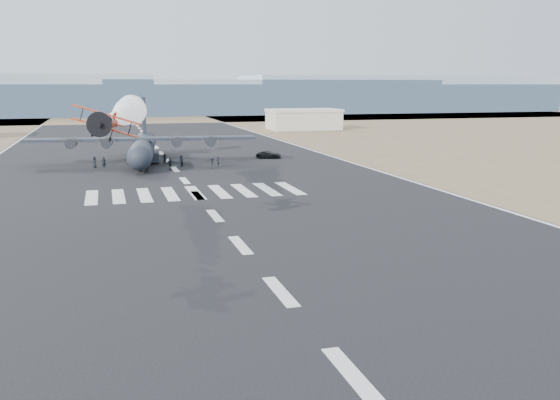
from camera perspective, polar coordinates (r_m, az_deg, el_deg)
name	(u,v)px	position (r m, az deg, el deg)	size (l,w,h in m)	color
ground	(353,375)	(29.27, 6.66, -15.62)	(500.00, 500.00, 0.00)	black
scrub_far	(130,118)	(254.76, -13.52, 7.32)	(500.00, 80.00, 0.00)	brown
runway_markings	(185,181)	(85.82, -8.71, 1.77)	(60.00, 260.00, 0.01)	silver
ridge_seg_d	(127,99)	(284.49, -13.83, 8.92)	(150.00, 50.00, 13.00)	#899DAE
ridge_seg_e	(270,96)	(294.07, -0.92, 9.45)	(150.00, 50.00, 15.00)	#899DAE
ridge_seg_f	(397,94)	(316.97, 10.68, 9.53)	(150.00, 50.00, 17.00)	#899DAE
ridge_seg_g	(511,97)	(350.64, 20.35, 8.82)	(150.00, 50.00, 13.00)	#899DAE
hangar_right	(304,119)	(183.34, 2.17, 7.41)	(20.50, 12.50, 5.90)	beige
aerobatic_biplane	(106,123)	(53.27, -15.60, 6.79)	(5.51, 5.14, 2.93)	red
smoke_trail	(129,110)	(74.75, -13.68, 7.97)	(5.03, 26.00, 3.56)	white
transport_aircraft	(143,146)	(106.56, -12.43, 4.82)	(37.05, 30.45, 10.69)	black
support_vehicle	(269,155)	(110.98, -1.04, 4.17)	(2.06, 4.47, 1.24)	black
crew_a	(104,162)	(101.62, -15.82, 3.34)	(0.64, 0.53, 1.76)	black
crew_b	(165,159)	(103.41, -10.48, 3.68)	(0.86, 0.53, 1.77)	black
crew_c	(212,163)	(97.73, -6.21, 3.38)	(1.08, 0.50, 1.68)	black
crew_d	(170,164)	(96.59, -10.01, 3.25)	(1.10, 0.56, 1.88)	black
crew_e	(95,162)	(102.29, -16.60, 3.34)	(0.86, 0.53, 1.76)	black
crew_f	(147,166)	(96.16, -12.09, 3.05)	(1.45, 0.47, 1.56)	black
crew_g	(218,161)	(100.18, -5.70, 3.52)	(0.57, 0.47, 1.56)	black
crew_h	(181,161)	(100.15, -9.02, 3.53)	(0.89, 0.55, 1.84)	black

